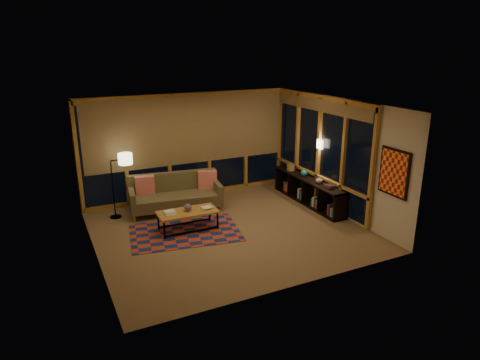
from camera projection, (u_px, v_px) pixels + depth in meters
name	position (u px, v px, depth m)	size (l,w,h in m)	color
floor	(229.00, 230.00, 9.24)	(5.50, 5.00, 0.01)	#8B6547
ceiling	(228.00, 105.00, 8.42)	(5.50, 5.00, 0.01)	silver
walls	(228.00, 171.00, 8.83)	(5.51, 5.01, 2.70)	beige
window_wall_back	(189.00, 146.00, 10.91)	(5.30, 0.16, 2.60)	#B17F36
window_wall_right	(318.00, 151.00, 10.46)	(0.16, 3.70, 2.60)	#B17F36
wall_art	(394.00, 173.00, 8.34)	(0.06, 0.74, 0.94)	red
wall_sconce	(320.00, 144.00, 10.24)	(0.12, 0.18, 0.22)	beige
sofa	(176.00, 194.00, 10.17)	(2.13, 0.86, 0.87)	brown
pillow_left	(145.00, 185.00, 10.09)	(0.45, 0.15, 0.45)	#D90105
pillow_right	(207.00, 180.00, 10.50)	(0.46, 0.15, 0.46)	#D90105
area_rug	(185.00, 232.00, 9.13)	(2.28, 1.52, 0.01)	#B23B26
coffee_table	(188.00, 220.00, 9.21)	(1.28, 0.59, 0.43)	#B17F36
book_stack_a	(170.00, 213.00, 8.98)	(0.23, 0.18, 0.07)	silver
book_stack_b	(207.00, 207.00, 9.29)	(0.27, 0.21, 0.05)	silver
ceramic_pot	(188.00, 207.00, 9.14)	(0.16, 0.16, 0.16)	black
floor_lamp	(113.00, 187.00, 9.72)	(0.49, 0.32, 1.48)	black
bookshelf	(308.00, 191.00, 10.73)	(0.40, 2.60, 0.65)	black
basket	(291.00, 167.00, 11.29)	(0.21, 0.21, 0.16)	olive
teal_bowl	(304.00, 173.00, 10.80)	(0.17, 0.17, 0.17)	teal
vase	(319.00, 180.00, 10.24)	(0.17, 0.17, 0.18)	#BFA88D
shelf_book_stack	(329.00, 186.00, 9.92)	(0.19, 0.27, 0.08)	silver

